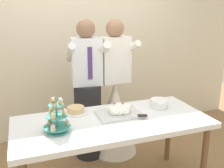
% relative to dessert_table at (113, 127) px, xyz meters
% --- Properties ---
extents(rear_wall, '(5.20, 0.10, 2.90)m').
position_rel_dessert_table_xyz_m(rear_wall, '(0.00, 1.49, 0.75)').
color(rear_wall, beige).
rests_on(rear_wall, ground_plane).
extents(dessert_table, '(1.80, 0.80, 0.78)m').
position_rel_dessert_table_xyz_m(dessert_table, '(0.00, 0.00, 0.00)').
color(dessert_table, silver).
rests_on(dessert_table, ground_plane).
extents(cupcake_stand, '(0.23, 0.23, 0.31)m').
position_rel_dessert_table_xyz_m(cupcake_stand, '(-0.51, -0.07, 0.19)').
color(cupcake_stand, teal).
rests_on(cupcake_stand, dessert_table).
extents(main_cake_tray, '(0.43, 0.35, 0.13)m').
position_rel_dessert_table_xyz_m(main_cake_tray, '(0.10, 0.08, 0.12)').
color(main_cake_tray, silver).
rests_on(main_cake_tray, dessert_table).
extents(plate_stack, '(0.19, 0.19, 0.09)m').
position_rel_dessert_table_xyz_m(plate_stack, '(0.56, 0.13, 0.12)').
color(plate_stack, white).
rests_on(plate_stack, dessert_table).
extents(round_cake, '(0.24, 0.24, 0.06)m').
position_rel_dessert_table_xyz_m(round_cake, '(-0.28, 0.28, 0.10)').
color(round_cake, white).
rests_on(round_cake, dessert_table).
extents(person_groom, '(0.51, 0.53, 1.66)m').
position_rel_dessert_table_xyz_m(person_groom, '(-0.05, 0.74, 0.05)').
color(person_groom, '#232328').
rests_on(person_groom, ground_plane).
extents(person_bride, '(0.56, 0.56, 1.66)m').
position_rel_dessert_table_xyz_m(person_bride, '(0.29, 0.73, -0.12)').
color(person_bride, white).
rests_on(person_bride, ground_plane).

